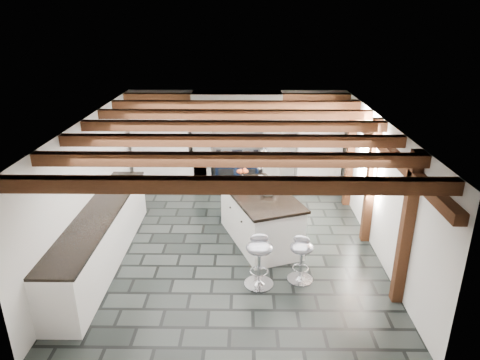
{
  "coord_description": "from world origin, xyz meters",
  "views": [
    {
      "loc": [
        0.2,
        -6.86,
        3.93
      ],
      "look_at": [
        0.1,
        0.4,
        1.1
      ],
      "focal_mm": 32.0,
      "sensor_mm": 36.0,
      "label": 1
    }
  ],
  "objects_px": {
    "range_cooker": "(237,170)",
    "kitchen_island": "(260,217)",
    "bar_stool_near": "(302,254)",
    "bar_stool_far": "(259,255)"
  },
  "relations": [
    {
      "from": "range_cooker",
      "to": "bar_stool_near",
      "type": "bearing_deg",
      "value": -74.23
    },
    {
      "from": "range_cooker",
      "to": "bar_stool_near",
      "type": "relative_size",
      "value": 1.33
    },
    {
      "from": "bar_stool_near",
      "to": "bar_stool_far",
      "type": "relative_size",
      "value": 0.89
    },
    {
      "from": "bar_stool_far",
      "to": "range_cooker",
      "type": "bearing_deg",
      "value": 94.3
    },
    {
      "from": "kitchen_island",
      "to": "range_cooker",
      "type": "bearing_deg",
      "value": 79.97
    },
    {
      "from": "range_cooker",
      "to": "bar_stool_far",
      "type": "relative_size",
      "value": 1.19
    },
    {
      "from": "range_cooker",
      "to": "kitchen_island",
      "type": "xyz_separation_m",
      "value": [
        0.46,
        -2.53,
        0.02
      ]
    },
    {
      "from": "kitchen_island",
      "to": "bar_stool_near",
      "type": "height_order",
      "value": "kitchen_island"
    },
    {
      "from": "range_cooker",
      "to": "bar_stool_far",
      "type": "distance_m",
      "value": 3.95
    },
    {
      "from": "bar_stool_near",
      "to": "bar_stool_far",
      "type": "height_order",
      "value": "bar_stool_far"
    }
  ]
}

